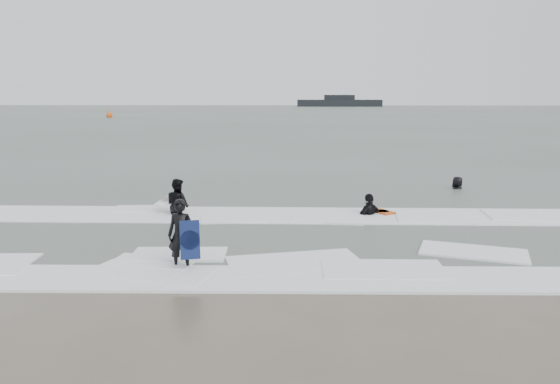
{
  "coord_description": "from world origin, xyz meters",
  "views": [
    {
      "loc": [
        0.55,
        -12.95,
        4.43
      ],
      "look_at": [
        0.0,
        5.0,
        1.1
      ],
      "focal_mm": 35.0,
      "sensor_mm": 36.0,
      "label": 1
    }
  ],
  "objects_px": {
    "surfer_wading": "(178,216)",
    "vessel_horizon": "(339,102)",
    "surfer_right_near": "(369,216)",
    "surfer_right_far": "(457,190)",
    "surfer_centre": "(182,269)",
    "buoy": "(109,115)"
  },
  "relations": [
    {
      "from": "surfer_wading",
      "to": "surfer_right_far",
      "type": "xyz_separation_m",
      "value": [
        11.6,
        5.59,
        0.0
      ]
    },
    {
      "from": "surfer_wading",
      "to": "surfer_right_near",
      "type": "xyz_separation_m",
      "value": [
        6.9,
        0.11,
        0.0
      ]
    },
    {
      "from": "surfer_right_near",
      "to": "vessel_horizon",
      "type": "bearing_deg",
      "value": -129.31
    },
    {
      "from": "surfer_wading",
      "to": "surfer_right_near",
      "type": "height_order",
      "value": "surfer_right_near"
    },
    {
      "from": "surfer_right_near",
      "to": "vessel_horizon",
      "type": "height_order",
      "value": "vessel_horizon"
    },
    {
      "from": "surfer_centre",
      "to": "surfer_wading",
      "type": "bearing_deg",
      "value": 110.04
    },
    {
      "from": "surfer_right_near",
      "to": "buoy",
      "type": "relative_size",
      "value": 1.2
    },
    {
      "from": "surfer_centre",
      "to": "surfer_right_far",
      "type": "height_order",
      "value": "surfer_centre"
    },
    {
      "from": "surfer_wading",
      "to": "surfer_right_near",
      "type": "distance_m",
      "value": 6.9
    },
    {
      "from": "surfer_right_far",
      "to": "vessel_horizon",
      "type": "distance_m",
      "value": 136.91
    },
    {
      "from": "vessel_horizon",
      "to": "surfer_wading",
      "type": "bearing_deg",
      "value": -96.67
    },
    {
      "from": "surfer_wading",
      "to": "surfer_right_far",
      "type": "distance_m",
      "value": 12.88
    },
    {
      "from": "surfer_wading",
      "to": "surfer_right_near",
      "type": "bearing_deg",
      "value": -139.32
    },
    {
      "from": "surfer_wading",
      "to": "buoy",
      "type": "bearing_deg",
      "value": -29.63
    },
    {
      "from": "surfer_wading",
      "to": "vessel_horizon",
      "type": "height_order",
      "value": "vessel_horizon"
    },
    {
      "from": "surfer_wading",
      "to": "surfer_right_far",
      "type": "relative_size",
      "value": 1.08
    },
    {
      "from": "surfer_wading",
      "to": "buoy",
      "type": "distance_m",
      "value": 78.12
    },
    {
      "from": "surfer_right_near",
      "to": "surfer_right_far",
      "type": "height_order",
      "value": "surfer_right_near"
    },
    {
      "from": "buoy",
      "to": "vessel_horizon",
      "type": "bearing_deg",
      "value": 57.5
    },
    {
      "from": "surfer_centre",
      "to": "surfer_wading",
      "type": "height_order",
      "value": "surfer_wading"
    },
    {
      "from": "buoy",
      "to": "vessel_horizon",
      "type": "height_order",
      "value": "vessel_horizon"
    },
    {
      "from": "surfer_right_near",
      "to": "surfer_right_far",
      "type": "distance_m",
      "value": 7.23
    }
  ]
}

